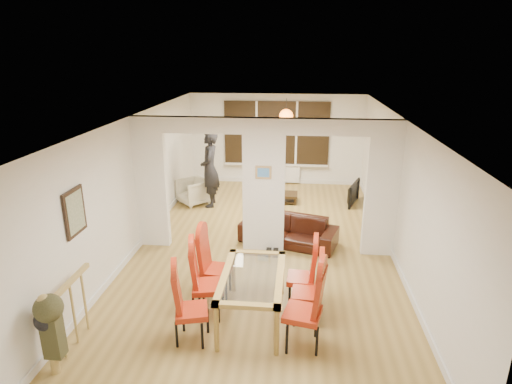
# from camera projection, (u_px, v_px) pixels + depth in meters

# --- Properties ---
(floor) EXTENTS (5.00, 9.00, 0.01)m
(floor) POSITION_uv_depth(u_px,v_px,m) (263.00, 248.00, 8.53)
(floor) COLOR olive
(floor) RESTS_ON ground
(room_walls) EXTENTS (5.00, 9.00, 2.60)m
(room_walls) POSITION_uv_depth(u_px,v_px,m) (264.00, 186.00, 8.12)
(room_walls) COLOR silver
(room_walls) RESTS_ON floor
(divider_wall) EXTENTS (5.00, 0.18, 2.60)m
(divider_wall) POSITION_uv_depth(u_px,v_px,m) (264.00, 186.00, 8.12)
(divider_wall) COLOR white
(divider_wall) RESTS_ON floor
(bay_window_blinds) EXTENTS (3.00, 0.08, 1.80)m
(bay_window_blinds) POSITION_uv_depth(u_px,v_px,m) (276.00, 133.00, 12.25)
(bay_window_blinds) COLOR black
(bay_window_blinds) RESTS_ON room_walls
(radiator) EXTENTS (1.40, 0.08, 0.50)m
(radiator) POSITION_uv_depth(u_px,v_px,m) (276.00, 174.00, 12.59)
(radiator) COLOR white
(radiator) RESTS_ON floor
(pendant_light) EXTENTS (0.36, 0.36, 0.36)m
(pendant_light) POSITION_uv_depth(u_px,v_px,m) (286.00, 116.00, 10.94)
(pendant_light) COLOR orange
(pendant_light) RESTS_ON room_walls
(stair_newel) EXTENTS (0.40, 1.20, 1.10)m
(stair_newel) POSITION_uv_depth(u_px,v_px,m) (71.00, 310.00, 5.55)
(stair_newel) COLOR #AA904E
(stair_newel) RESTS_ON floor
(wall_poster) EXTENTS (0.04, 0.52, 0.67)m
(wall_poster) POSITION_uv_depth(u_px,v_px,m) (75.00, 212.00, 6.00)
(wall_poster) COLOR gray
(wall_poster) RESTS_ON room_walls
(pillar_photo) EXTENTS (0.30, 0.03, 0.25)m
(pillar_photo) POSITION_uv_depth(u_px,v_px,m) (263.00, 172.00, 7.94)
(pillar_photo) COLOR #4C8CD8
(pillar_photo) RESTS_ON divider_wall
(dining_table) EXTENTS (0.88, 1.57, 0.73)m
(dining_table) POSITION_uv_depth(u_px,v_px,m) (252.00, 297.00, 6.17)
(dining_table) COLOR olive
(dining_table) RESTS_ON floor
(dining_chair_la) EXTENTS (0.52, 0.52, 1.06)m
(dining_chair_la) POSITION_uv_depth(u_px,v_px,m) (191.00, 306.00, 5.68)
(dining_chair_la) COLOR #9E2510
(dining_chair_la) RESTS_ON floor
(dining_chair_lb) EXTENTS (0.52, 0.52, 1.12)m
(dining_chair_lb) POSITION_uv_depth(u_px,v_px,m) (208.00, 281.00, 6.23)
(dining_chair_lb) COLOR #9E2510
(dining_chair_lb) RESTS_ON floor
(dining_chair_lc) EXTENTS (0.49, 0.49, 1.11)m
(dining_chair_lc) POSITION_uv_depth(u_px,v_px,m) (216.00, 265.00, 6.70)
(dining_chair_lc) COLOR #9E2510
(dining_chair_lc) RESTS_ON floor
(dining_chair_ra) EXTENTS (0.55, 0.55, 1.16)m
(dining_chair_ra) POSITION_uv_depth(u_px,v_px,m) (303.00, 307.00, 5.55)
(dining_chair_ra) COLOR #9E2510
(dining_chair_ra) RESTS_ON floor
(dining_chair_rb) EXTENTS (0.43, 0.43, 1.02)m
(dining_chair_rb) POSITION_uv_depth(u_px,v_px,m) (306.00, 289.00, 6.11)
(dining_chair_rb) COLOR #9E2510
(dining_chair_rb) RESTS_ON floor
(dining_chair_rc) EXTENTS (0.44, 0.44, 1.04)m
(dining_chair_rc) POSITION_uv_depth(u_px,v_px,m) (301.00, 274.00, 6.51)
(dining_chair_rc) COLOR #9E2510
(dining_chair_rc) RESTS_ON floor
(sofa) EXTENTS (2.07, 1.29, 0.57)m
(sofa) POSITION_uv_depth(u_px,v_px,m) (288.00, 230.00, 8.68)
(sofa) COLOR black
(sofa) RESTS_ON floor
(armchair) EXTENTS (0.98, 0.98, 0.64)m
(armchair) POSITION_uv_depth(u_px,v_px,m) (194.00, 191.00, 10.94)
(armchair) COLOR beige
(armchair) RESTS_ON floor
(person) EXTENTS (0.76, 0.55, 1.92)m
(person) POSITION_uv_depth(u_px,v_px,m) (210.00, 169.00, 10.60)
(person) COLOR black
(person) RESTS_ON floor
(television) EXTENTS (0.97, 0.45, 0.57)m
(television) POSITION_uv_depth(u_px,v_px,m) (350.00, 193.00, 10.97)
(television) COLOR black
(television) RESTS_ON floor
(coffee_table) EXTENTS (1.16, 0.82, 0.24)m
(coffee_table) POSITION_uv_depth(u_px,v_px,m) (277.00, 197.00, 11.10)
(coffee_table) COLOR black
(coffee_table) RESTS_ON floor
(bottle) EXTENTS (0.07, 0.07, 0.26)m
(bottle) POSITION_uv_depth(u_px,v_px,m) (273.00, 189.00, 10.97)
(bottle) COLOR #143F19
(bottle) RESTS_ON coffee_table
(bowl) EXTENTS (0.24, 0.24, 0.06)m
(bowl) POSITION_uv_depth(u_px,v_px,m) (277.00, 191.00, 11.16)
(bowl) COLOR black
(bowl) RESTS_ON coffee_table
(shoes) EXTENTS (0.23, 0.25, 0.10)m
(shoes) POSITION_uv_depth(u_px,v_px,m) (272.00, 253.00, 8.24)
(shoes) COLOR black
(shoes) RESTS_ON floor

